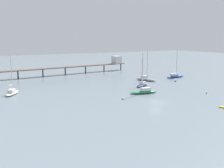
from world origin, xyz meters
The scene contains 10 objects.
ground_plane centered at (0.00, 0.00, 0.00)m, with size 400.00×400.00×0.00m, color slate.
pier centered at (11.59, 60.17, 3.85)m, with size 62.16×8.50×6.82m.
sailboat_cream centered at (-28.16, 27.84, 0.72)m, with size 5.90×7.91×11.85m.
sailboat_green centered at (4.04, 9.96, 0.72)m, with size 8.57×3.97×11.47m.
sailboat_gray centered at (18.73, 27.83, 0.80)m, with size 4.53×8.73×11.66m.
sailboat_navy centered at (10.78, 19.53, 0.63)m, with size 7.04×5.05×9.24m.
sailboat_blue centered at (33.70, 28.14, 0.81)m, with size 9.42×2.53×12.42m.
mooring_buoy_far centered at (26.93, 20.95, 0.43)m, with size 0.86×0.86×0.86m, color silver.
mooring_buoy_outer centered at (18.90, 0.47, 0.27)m, with size 0.54×0.54×0.54m, color silver.
mooring_buoy_near centered at (-5.31, 6.64, 0.30)m, with size 0.59×0.59×0.59m, color silver.
Camera 1 is at (-42.95, -50.05, 15.59)m, focal length 43.80 mm.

